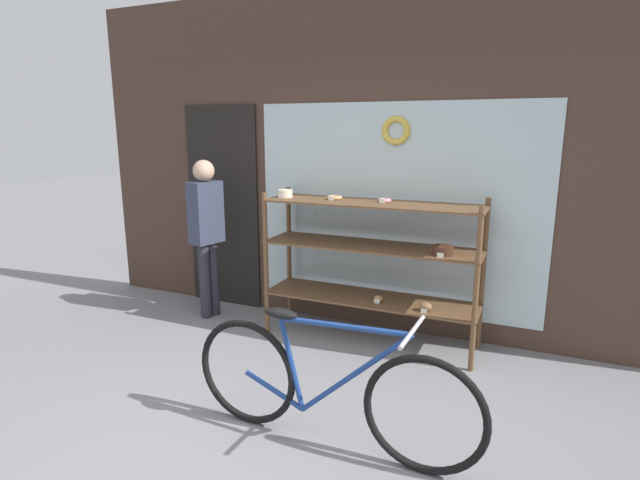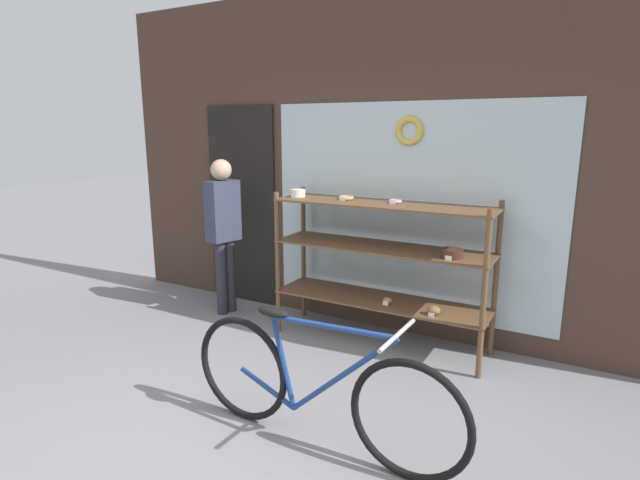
% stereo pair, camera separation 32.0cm
% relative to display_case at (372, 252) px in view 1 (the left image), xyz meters
% --- Properties ---
extents(ground_plane, '(30.00, 30.00, 0.00)m').
position_rel_display_case_xyz_m(ground_plane, '(-0.11, -1.91, -0.82)').
color(ground_plane, gray).
extents(storefront_facade, '(6.15, 0.13, 3.12)m').
position_rel_display_case_xyz_m(storefront_facade, '(-0.15, 0.39, 0.70)').
color(storefront_facade, '#473328').
rests_on(storefront_facade, ground_plane).
extents(display_case, '(1.88, 0.50, 1.33)m').
position_rel_display_case_xyz_m(display_case, '(0.00, 0.00, 0.00)').
color(display_case, brown).
rests_on(display_case, ground_plane).
extents(bicycle, '(1.85, 0.46, 0.83)m').
position_rel_display_case_xyz_m(bicycle, '(0.24, -1.55, -0.45)').
color(bicycle, black).
rests_on(bicycle, ground_plane).
extents(pedestrian, '(0.25, 0.35, 1.58)m').
position_rel_display_case_xyz_m(pedestrian, '(-1.68, -0.07, 0.10)').
color(pedestrian, '#282833').
rests_on(pedestrian, ground_plane).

